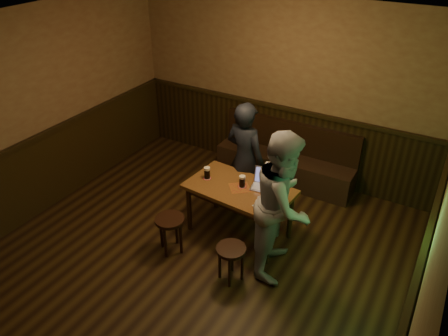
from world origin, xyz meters
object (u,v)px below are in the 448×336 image
laptop (265,183)px  pint_right (267,193)px  bench (286,162)px  pint_left (207,173)px  person_suit (245,160)px  stool_right (231,254)px  person_grey (283,204)px  stool_left (170,225)px  pint_mid (242,181)px  pub_table (240,194)px

laptop → pint_right: bearing=-69.6°
bench → pint_left: 1.72m
pint_right → person_suit: 0.81m
stool_right → laptop: size_ratio=1.27×
person_suit → person_grey: 1.20m
stool_right → bench: bearing=97.9°
bench → stool_left: size_ratio=4.38×
pint_mid → laptop: size_ratio=0.44×
stool_right → person_suit: bearing=111.6°
bench → laptop: (0.27, -1.37, 0.47)m
pub_table → stool_right: 0.90m
pub_table → pint_left: pint_left is taller
stool_left → pint_right: 1.27m
pint_mid → laptop: laptop is taller
pub_table → stool_right: pub_table is taller
pint_left → pint_right: bearing=-2.2°
bench → pint_right: (0.41, -1.61, 0.50)m
pub_table → laptop: (0.27, 0.19, 0.16)m
pint_left → person_suit: person_suit is taller
stool_left → pint_right: pint_right is taller
bench → pub_table: 1.59m
pint_left → laptop: bearing=15.3°
stool_right → person_suit: (-0.52, 1.30, 0.46)m
pint_left → pint_mid: size_ratio=1.02×
pint_left → pint_right: (0.89, -0.03, 0.01)m
person_grey → pint_right: bearing=42.8°
pub_table → stool_right: size_ratio=2.99×
pub_table → pint_right: 0.45m
person_suit → stool_left: bearing=82.4°
pub_table → stool_left: 0.97m
stool_left → person_suit: person_suit is taller
pub_table → stool_left: size_ratio=2.80×
stool_left → laptop: 1.32m
pint_right → laptop: 0.28m
bench → pint_left: bearing=-106.9°
pint_left → pint_mid: (0.49, 0.05, -0.00)m
pub_table → person_suit: person_suit is taller
laptop → person_grey: (0.44, -0.47, 0.12)m
stool_left → stool_right: stool_left is taller
pint_right → person_grey: size_ratio=0.10×
bench → person_suit: size_ratio=1.32×
bench → laptop: size_ratio=5.95×
pint_left → pint_mid: 0.50m
stool_left → stool_right: size_ratio=1.07×
bench → pint_mid: bearing=-89.4°
bench → stool_left: bench is taller
pub_table → stool_right: bearing=-63.3°
stool_right → person_grey: bearing=53.2°
stool_right → pint_mid: bearing=110.4°
pint_left → person_grey: (1.19, -0.27, 0.10)m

